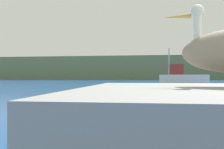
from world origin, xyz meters
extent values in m
cube|color=#6B7A51|center=(0.00, 73.43, 3.71)|extent=(140.00, 15.60, 7.43)
cylinder|color=white|center=(-1.61, -0.04, 1.47)|extent=(0.09, 0.09, 0.38)
sphere|color=white|center=(-1.61, -0.04, 1.71)|extent=(0.15, 0.15, 0.15)
cone|color=gold|center=(-1.83, 0.07, 1.68)|extent=(0.34, 0.22, 0.09)
cube|color=white|center=(2.36, 22.47, 0.58)|extent=(5.22, 2.17, 1.15)
cube|color=maroon|center=(1.66, 22.56, 1.72)|extent=(1.57, 1.50, 1.14)
cylinder|color=#B2B2B2|center=(0.86, 22.67, 2.63)|extent=(0.12, 0.12, 2.94)
sphere|color=#E54C19|center=(-3.29, 9.86, 0.27)|extent=(0.54, 0.54, 0.54)
camera|label=1|loc=(-2.28, -2.79, 0.93)|focal=36.18mm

